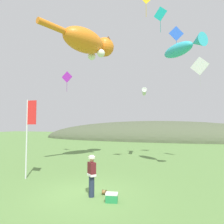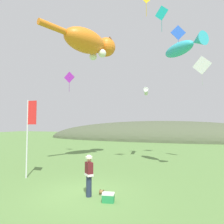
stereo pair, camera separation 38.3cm
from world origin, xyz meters
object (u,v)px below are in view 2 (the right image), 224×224
Objects in this scene: kite_giant_cat at (90,43)px; kite_diamond_blue at (178,33)px; festival_attendant at (89,174)px; kite_tube_streamer at (146,92)px; festival_banner_pole at (29,127)px; kite_fish_windsock at (183,47)px; kite_diamond_white at (202,65)px; kite_diamond_violet at (69,77)px; kite_spool at (102,192)px; kite_diamond_teal at (162,13)px; picnic_cooler at (108,198)px.

kite_diamond_blue is (7.04, 2.72, 1.02)m from kite_giant_cat.
festival_attendant is 0.73× the size of kite_tube_streamer.
kite_fish_windsock reaches higher than festival_banner_pole.
kite_diamond_violet is at bearing 179.21° from kite_diamond_white.
festival_attendant is 0.39× the size of festival_banner_pole.
kite_diamond_white is (5.55, 9.22, 6.90)m from festival_attendant.
festival_attendant is 12.78m from kite_diamond_white.
festival_banner_pole is at bearing -136.11° from kite_diamond_blue.
kite_diamond_white reaches higher than kite_spool.
kite_diamond_violet is (-3.48, 2.51, -2.12)m from kite_giant_cat.
kite_diamond_blue is (2.90, -0.52, 4.87)m from kite_tube_streamer.
kite_tube_streamer is 5.69m from kite_diamond_blue.
kite_giant_cat is 6.51m from kite_tube_streamer.
kite_spool is 10.42m from kite_fish_windsock.
kite_diamond_violet reaches higher than kite_tube_streamer.
kite_diamond_white is at bearing 66.46° from kite_fish_windsock.
festival_banner_pole reaches higher than festival_attendant.
kite_giant_cat is 3.25× the size of kite_diamond_teal.
kite_diamond_blue reaches higher than kite_diamond_violet.
kite_diamond_teal is at bearing -55.82° from kite_tube_streamer.
kite_diamond_white is at bearing 37.18° from festival_banner_pole.
kite_diamond_teal is (7.19, 6.11, 8.87)m from festival_banner_pole.
kite_diamond_teal is (1.69, -2.48, 5.77)m from kite_tube_streamer.
kite_diamond_teal reaches higher than festival_banner_pole.
kite_giant_cat is (1.37, 5.36, 6.96)m from festival_banner_pole.
kite_giant_cat is at bearing -142.00° from kite_tube_streamer.
kite_diamond_violet is (-2.12, 7.87, 4.84)m from festival_banner_pole.
festival_attendant is 8.04× the size of kite_spool.
kite_giant_cat reaches higher than festival_attendant.
kite_tube_streamer is at bearing 124.18° from kite_diamond_teal.
kite_diamond_blue is (-0.27, 3.79, 2.72)m from kite_fish_windsock.
kite_spool is (0.44, 0.41, -0.84)m from festival_attendant.
picnic_cooler is at bearing -89.40° from kite_tube_streamer.
kite_tube_streamer is at bearing 90.60° from picnic_cooler.
kite_diamond_white is 1.10× the size of kite_diamond_blue.
kite_spool is 13.84m from kite_diamond_violet.
kite_tube_streamer is 5.05m from kite_diamond_white.
kite_diamond_white is (2.97, 1.59, -4.01)m from kite_diamond_teal.
kite_diamond_white reaches higher than festival_banner_pole.
picnic_cooler is at bearing -17.87° from festival_banner_pole.
kite_giant_cat is at bearing -35.80° from kite_diamond_violet.
kite_giant_cat reaches higher than kite_tube_streamer.
kite_diamond_white is at bearing 64.47° from picnic_cooler.
kite_spool is 0.07× the size of kite_fish_windsock.
kite_spool is at bearing -12.31° from festival_banner_pole.
kite_diamond_teal is at bearing 40.38° from festival_banner_pole.
kite_spool is 0.10× the size of kite_diamond_blue.
kite_spool is 0.09× the size of kite_diamond_white.
picnic_cooler is 0.26× the size of kite_diamond_teal.
kite_diamond_blue is at bearing 43.89° from festival_banner_pole.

